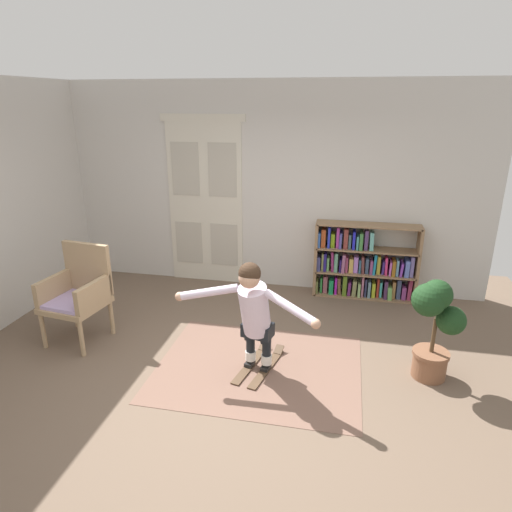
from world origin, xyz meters
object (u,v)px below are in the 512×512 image
skis_pair (260,364)px  person_skier (254,309)px  potted_plant (435,323)px  wicker_chair (79,292)px  bookshelf (362,265)px

skis_pair → person_skier: bearing=-102.4°
skis_pair → person_skier: size_ratio=0.57×
person_skier → potted_plant: bearing=9.2°
wicker_chair → person_skier: (2.09, -0.32, 0.15)m
wicker_chair → skis_pair: (2.12, -0.18, -0.56)m
potted_plant → wicker_chair: bearing=179.4°
potted_plant → skis_pair: size_ratio=1.28×
potted_plant → skis_pair: 1.79m
bookshelf → potted_plant: 2.01m
person_skier → bookshelf: bearing=63.7°
bookshelf → wicker_chair: bearing=-149.7°
bookshelf → wicker_chair: (-3.17, -1.85, 0.11)m
potted_plant → person_skier: person_skier is taller
wicker_chair → person_skier: 2.12m
bookshelf → potted_plant: (0.64, -1.90, 0.14)m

